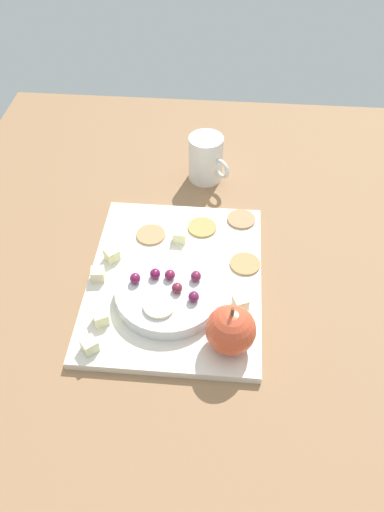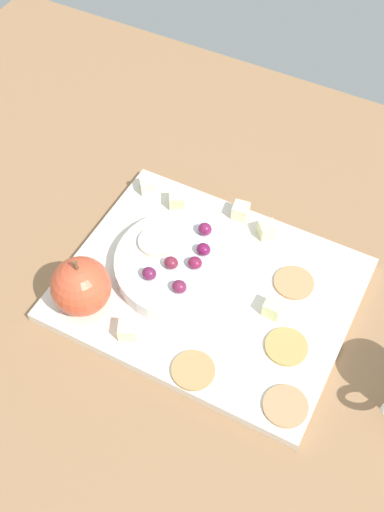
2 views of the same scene
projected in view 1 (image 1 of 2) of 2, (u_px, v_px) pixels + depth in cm
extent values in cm
cube|color=#8E6846|center=(196.00, 303.00, 85.06)|extent=(122.06, 98.34, 4.66)
cube|color=silver|center=(175.00, 280.00, 84.61)|extent=(35.27, 27.87, 1.36)
cylinder|color=silver|center=(168.00, 293.00, 80.36)|extent=(16.57, 16.57, 2.24)
sphere|color=#CB4C2E|center=(231.00, 330.00, 72.44)|extent=(7.24, 7.24, 7.24)
cylinder|color=brown|center=(232.00, 311.00, 69.40)|extent=(0.50, 0.50, 1.20)
cube|color=beige|center=(89.00, 345.00, 73.72)|extent=(2.94, 2.94, 2.09)
cube|color=beige|center=(98.00, 274.00, 83.15)|extent=(2.35, 2.35, 2.09)
cube|color=beige|center=(101.00, 318.00, 77.11)|extent=(2.82, 2.82, 2.09)
cube|color=beige|center=(180.00, 236.00, 89.30)|extent=(2.12, 2.12, 2.09)
cube|color=beige|center=(112.00, 255.00, 86.16)|extent=(2.95, 2.95, 2.09)
cube|color=beige|center=(240.00, 303.00, 79.07)|extent=(2.76, 2.76, 2.09)
cylinder|color=tan|center=(241.00, 219.00, 93.49)|extent=(5.07, 5.07, 0.40)
cylinder|color=tan|center=(151.00, 235.00, 90.69)|extent=(5.07, 5.07, 0.40)
cylinder|color=#AE8551|center=(245.00, 264.00, 85.86)|extent=(5.07, 5.07, 0.40)
cylinder|color=tan|center=(200.00, 227.00, 92.02)|extent=(5.07, 5.07, 0.40)
ellipsoid|color=#66133F|center=(155.00, 272.00, 80.85)|extent=(1.80, 1.62, 1.51)
ellipsoid|color=maroon|center=(196.00, 274.00, 80.49)|extent=(1.80, 1.62, 1.56)
ellipsoid|color=#621B42|center=(194.00, 297.00, 77.33)|extent=(1.80, 1.62, 1.60)
ellipsoid|color=maroon|center=(135.00, 278.00, 79.82)|extent=(1.80, 1.62, 1.70)
ellipsoid|color=maroon|center=(170.00, 276.00, 80.33)|extent=(1.80, 1.62, 1.45)
ellipsoid|color=maroon|center=(177.00, 288.00, 78.60)|extent=(1.80, 1.62, 1.50)
cylinder|color=beige|center=(159.00, 306.00, 76.74)|extent=(4.70, 4.70, 0.60)
cylinder|color=silver|center=(206.00, 158.00, 101.23)|extent=(6.73, 6.73, 9.28)
torus|color=silver|center=(221.00, 169.00, 98.82)|extent=(3.38, 3.40, 4.00)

